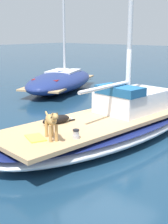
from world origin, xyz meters
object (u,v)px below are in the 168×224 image
dog_black (58,120)px  moored_boat_port_side (60,80)px  sailboat_main (107,128)px  dog_tan (52,121)px  deck_towel (36,138)px  deck_winch (76,134)px  coiled_rope (67,119)px

dog_black → moored_boat_port_side: bearing=133.7°
sailboat_main → moored_boat_port_side: (-6.34, 4.67, 0.22)m
dog_tan → deck_towel: 0.56m
deck_winch → coiled_rope: bearing=140.8°
deck_winch → sailboat_main: bearing=105.1°
sailboat_main → deck_towel: 2.51m
dog_tan → moored_boat_port_side: moored_boat_port_side is taller
dog_tan → deck_winch: size_ratio=4.07×
sailboat_main → deck_towel: size_ratio=13.34×
dog_black → dog_tan: (0.78, -0.98, 0.32)m
sailboat_main → dog_tan: bearing=-86.2°
coiled_rope → moored_boat_port_side: size_ratio=0.04×
sailboat_main → dog_tan: (0.15, -2.29, 0.75)m
deck_winch → moored_boat_port_side: (-6.85, 6.56, -0.21)m
deck_winch → dog_tan: bearing=-131.7°
sailboat_main → moored_boat_port_side: 7.88m
dog_black → moored_boat_port_side: size_ratio=0.11×
dog_tan → deck_winch: bearing=48.3°
deck_winch → moored_boat_port_side: 9.49m
deck_winch → deck_towel: bearing=-139.6°
deck_towel → coiled_rope: bearing=107.5°
dog_black → coiled_rope: (-0.04, 0.39, -0.08)m
dog_black → dog_tan: size_ratio=1.09×
dog_tan → moored_boat_port_side: (-6.49, 6.96, -0.53)m
deck_towel → moored_boat_port_side: 9.44m
sailboat_main → coiled_rope: coiled_rope is taller
dog_black → deck_towel: bearing=-69.0°
coiled_rope → moored_boat_port_side: 7.97m
sailboat_main → deck_winch: size_ratio=35.57×
coiled_rope → deck_towel: coiled_rope is taller
deck_winch → coiled_rope: (-1.18, 0.97, -0.08)m
sailboat_main → dog_tan: dog_tan is taller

